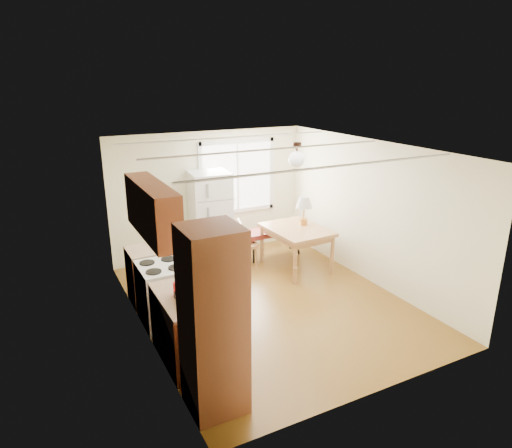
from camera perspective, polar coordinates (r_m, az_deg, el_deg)
room_shell at (r=7.01m, az=1.77°, el=-0.70°), size 4.60×5.60×2.62m
kitchen_run at (r=6.01m, az=-9.87°, el=-8.53°), size 0.65×3.40×2.20m
window_unit at (r=9.33m, az=-2.35°, el=5.93°), size 1.64×0.05×1.51m
pendant_light at (r=7.45m, az=5.11°, el=8.18°), size 0.26×0.26×0.40m
refrigerator at (r=8.89m, az=-5.73°, el=0.86°), size 0.81×0.81×1.78m
bench at (r=9.19m, az=2.11°, el=-0.99°), size 1.25×0.49×0.57m
dining_table at (r=8.56m, az=5.07°, el=-1.17°), size 1.02×1.32×0.80m
chair at (r=8.75m, az=-1.55°, el=-2.04°), size 0.42×0.42×0.88m
table_lamp at (r=8.62m, az=6.03°, el=2.43°), size 0.32×0.32×0.55m
coffee_maker at (r=5.63m, az=-8.96°, el=-8.20°), size 0.20×0.25×0.36m
kettle at (r=5.80m, az=-9.77°, el=-7.88°), size 0.12×0.12×0.22m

